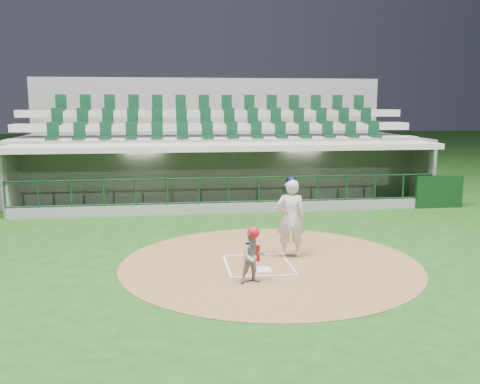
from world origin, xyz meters
name	(u,v)px	position (x,y,z in m)	size (l,w,h in m)	color
ground	(256,262)	(0.00, 0.00, 0.00)	(120.00, 120.00, 0.00)	#174313
dirt_circle	(270,263)	(0.30, -0.20, 0.01)	(7.20, 7.20, 0.01)	brown
home_plate	(261,269)	(0.00, -0.70, 0.02)	(0.43, 0.43, 0.02)	white
batter_box_chalk	(258,265)	(0.00, -0.30, 0.02)	(1.55, 1.80, 0.01)	white
dugout_structure	(227,179)	(0.16, 7.82, 0.96)	(16.40, 3.70, 3.00)	slate
seating_deck	(216,159)	(0.00, 10.91, 1.42)	(17.00, 6.72, 5.15)	slate
batter	(291,217)	(0.90, 0.29, 1.03)	(0.93, 0.94, 2.05)	silver
catcher	(253,255)	(-0.33, -1.54, 0.62)	(0.63, 0.53, 1.23)	#99999F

